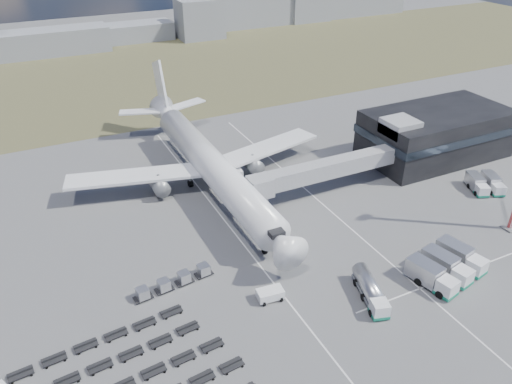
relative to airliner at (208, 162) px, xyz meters
name	(u,v)px	position (x,y,z in m)	size (l,w,h in m)	color
ground	(293,288)	(0.00, -32.38, -5.29)	(420.00, 420.00, 0.00)	#565659
grass_strip	(118,76)	(0.00, 77.62, -5.29)	(420.00, 90.00, 0.01)	#4B4A2D
lane_markings	(339,257)	(9.77, -29.38, -5.29)	(47.12, 110.00, 0.01)	silver
terminal	(435,133)	(47.77, -8.41, -0.04)	(30.40, 16.40, 11.00)	black
jet_bridge	(315,172)	(15.90, -11.95, -0.24)	(30.30, 3.80, 7.05)	#939399
airliner	(208,162)	(0.00, 0.00, 0.00)	(51.59, 64.53, 17.62)	white
skyline	(67,23)	(-7.88, 120.28, 3.62)	(307.73, 25.96, 26.00)	gray
fuel_tanker	(370,290)	(8.33, -38.88, -3.84)	(4.73, 9.25, 2.90)	white
pushback_tug	(270,295)	(-4.00, -32.97, -4.49)	(3.62, 2.04, 1.59)	white
catering_truck	(232,173)	(4.83, 0.27, -3.72)	(3.39, 6.94, 3.08)	white
service_trucks_near	(447,266)	(21.30, -39.68, -3.65)	(11.30, 9.43, 3.03)	white
service_trucks_far	(485,184)	(46.16, -24.13, -3.92)	(7.16, 7.74, 2.52)	white
uld_row	(174,281)	(-15.01, -24.77, -4.31)	(11.99, 2.95, 1.65)	black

